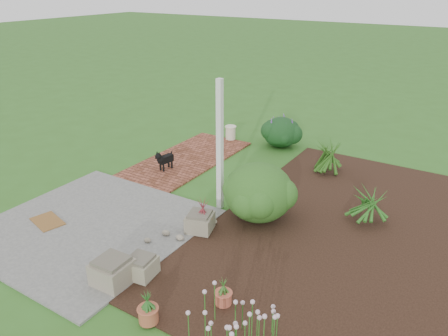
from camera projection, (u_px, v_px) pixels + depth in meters
The scene contains 19 objects.
ground at pixel (204, 206), 8.49m from camera, with size 80.00×80.00×0.00m, color #346720.
concrete_patio at pixel (90, 226), 7.74m from camera, with size 3.50×3.50×0.04m, color #5F5F5C.
brick_path at pixel (188, 158), 10.68m from camera, with size 1.60×3.50×0.04m, color brown.
garden_bed at pixel (338, 230), 7.65m from camera, with size 4.00×7.00×0.03m, color black.
veranda_post at pixel (220, 147), 7.93m from camera, with size 0.10×0.10×2.50m, color white.
stone_trough_near at pixel (113, 272), 6.23m from camera, with size 0.50×0.50×0.33m, color #766D5B.
stone_trough_mid at pixel (141, 267), 6.39m from camera, with size 0.40×0.40×0.27m, color gray.
stone_trough_far at pixel (200, 223), 7.54m from camera, with size 0.43×0.43×0.29m, color #78715A.
coir_doormat at pixel (48, 221), 7.85m from camera, with size 0.64×0.41×0.02m, color brown.
black_dog at pixel (164, 159), 9.89m from camera, with size 0.21×0.53×0.45m.
cream_ceramic_urn at pixel (231, 133), 11.86m from camera, with size 0.27×0.27×0.36m, color beige.
evergreen_shrub at pixel (259, 191), 7.83m from camera, with size 1.25×1.25×1.06m, color #0B390E.
agapanthus_clump_back at pixel (368, 201), 7.75m from camera, with size 0.90×0.90×0.81m, color #113D0B, non-canonical shape.
agapanthus_clump_front at pixel (328, 153), 9.77m from camera, with size 0.99×0.99×0.88m, color #0F3A0C, non-canonical shape.
pink_flower_patch at pixel (235, 322), 5.12m from camera, with size 1.02×1.02×0.65m, color #113D0F, non-canonical shape.
terracotta_pot_bronze at pixel (203, 224), 7.57m from camera, with size 0.31×0.31×0.25m, color #A75C38.
terracotta_pot_small_left at pixel (223, 298), 5.86m from camera, with size 0.22×0.22×0.19m, color #B6553D.
terracotta_pot_small_right at pixel (148, 315), 5.54m from camera, with size 0.25×0.25×0.21m, color #A85438.
purple_flowering_bush at pixel (281, 131), 11.39m from camera, with size 0.94×0.94×0.80m, color black.
Camera 1 is at (4.33, -6.14, 4.05)m, focal length 35.00 mm.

